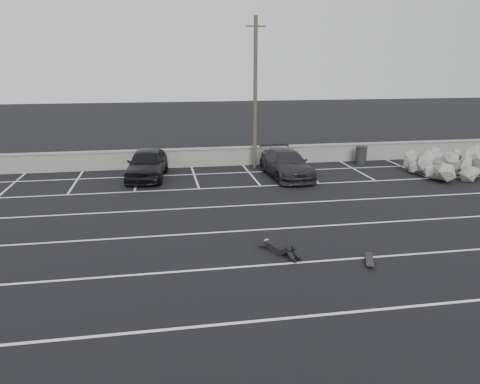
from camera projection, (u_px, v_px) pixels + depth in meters
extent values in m
plane|color=black|center=(293.00, 263.00, 14.02)|extent=(120.00, 120.00, 0.00)
cube|color=gray|center=(225.00, 157.00, 27.17)|extent=(50.00, 0.35, 1.00)
cube|color=gray|center=(225.00, 148.00, 27.03)|extent=(50.00, 0.45, 0.08)
cube|color=silver|center=(328.00, 314.00, 11.17)|extent=(36.00, 0.10, 0.01)
cube|color=silver|center=(293.00, 263.00, 14.02)|extent=(36.00, 0.10, 0.01)
cube|color=silver|center=(269.00, 229.00, 16.87)|extent=(36.00, 0.10, 0.01)
cube|color=silver|center=(253.00, 205.00, 19.71)|extent=(36.00, 0.10, 0.01)
cube|color=silver|center=(240.00, 187.00, 22.56)|extent=(36.00, 0.10, 0.01)
cube|color=silver|center=(231.00, 173.00, 25.40)|extent=(36.00, 0.10, 0.01)
cube|color=silver|center=(13.00, 184.00, 23.09)|extent=(0.10, 5.00, 0.01)
cube|color=silver|center=(76.00, 181.00, 23.59)|extent=(0.10, 5.00, 0.01)
cube|color=silver|center=(137.00, 179.00, 24.10)|extent=(0.10, 5.00, 0.01)
cube|color=silver|center=(195.00, 177.00, 24.60)|extent=(0.10, 5.00, 0.01)
cube|color=silver|center=(251.00, 174.00, 25.10)|extent=(0.10, 5.00, 0.01)
cube|color=silver|center=(304.00, 172.00, 25.60)|extent=(0.10, 5.00, 0.01)
cube|color=silver|center=(356.00, 170.00, 26.10)|extent=(0.10, 5.00, 0.01)
cube|color=silver|center=(406.00, 168.00, 26.60)|extent=(0.10, 5.00, 0.01)
cube|color=silver|center=(453.00, 166.00, 27.10)|extent=(0.10, 5.00, 0.01)
imported|color=black|center=(147.00, 163.00, 24.09)|extent=(2.39, 4.75, 1.55)
imported|color=#242228|center=(286.00, 164.00, 24.37)|extent=(2.20, 4.88, 1.39)
cylinder|color=#4C4238|center=(255.00, 94.00, 25.70)|extent=(0.22, 0.22, 8.20)
cube|color=#4C4238|center=(256.00, 26.00, 24.75)|extent=(1.09, 0.07, 0.07)
cylinder|color=black|center=(361.00, 156.00, 27.56)|extent=(0.71, 0.71, 1.00)
cylinder|color=black|center=(362.00, 147.00, 27.42)|extent=(0.78, 0.78, 0.06)
cube|color=black|center=(370.00, 260.00, 14.01)|extent=(0.52, 0.87, 0.02)
cube|color=black|center=(369.00, 258.00, 14.29)|extent=(0.18, 0.12, 0.04)
cube|color=black|center=(370.00, 265.00, 13.75)|extent=(0.18, 0.12, 0.04)
cylinder|color=black|center=(365.00, 258.00, 14.31)|extent=(0.05, 0.07, 0.06)
cylinder|color=black|center=(372.00, 259.00, 14.27)|extent=(0.05, 0.07, 0.06)
cylinder|color=black|center=(366.00, 266.00, 13.78)|extent=(0.05, 0.07, 0.06)
cylinder|color=black|center=(373.00, 266.00, 13.74)|extent=(0.05, 0.07, 0.06)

